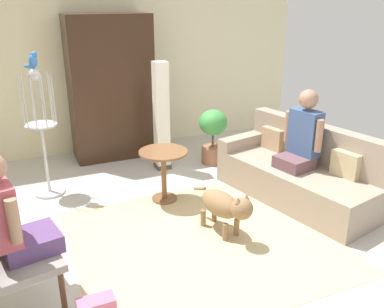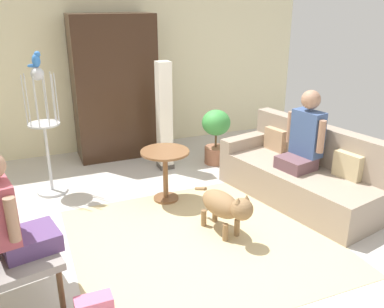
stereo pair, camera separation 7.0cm
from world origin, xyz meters
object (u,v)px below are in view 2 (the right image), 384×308
at_px(parrot, 36,60).
at_px(potted_plant, 216,132).
at_px(column_lamp, 164,117).
at_px(handbag, 94,308).
at_px(person_on_couch, 305,136).
at_px(couch, 301,174).
at_px(dog, 225,206).
at_px(armoire_cabinet, 115,88).
at_px(bird_cage_stand, 46,137).
at_px(person_on_armchair, 10,216).
at_px(round_end_table, 165,166).

distance_m(parrot, potted_plant, 2.53).
height_order(column_lamp, handbag, column_lamp).
xyz_separation_m(person_on_couch, handbag, (-2.59, -1.06, -0.68)).
relative_size(couch, parrot, 11.79).
xyz_separation_m(dog, column_lamp, (0.02, 1.89, 0.42)).
distance_m(parrot, column_lamp, 1.78).
bearing_deg(armoire_cabinet, bird_cage_stand, -137.09).
bearing_deg(bird_cage_stand, person_on_armchair, -101.22).
relative_size(dog, potted_plant, 1.05).
bearing_deg(armoire_cabinet, dog, -80.22).
height_order(person_on_armchair, parrot, parrot).
distance_m(person_on_armchair, bird_cage_stand, 1.99).
xyz_separation_m(couch, dog, (-1.19, -0.39, 0.01)).
height_order(dog, handbag, dog).
height_order(parrot, potted_plant, parrot).
bearing_deg(potted_plant, round_end_table, -141.41).
xyz_separation_m(bird_cage_stand, parrot, (0.01, 0.00, 0.89)).
height_order(round_end_table, potted_plant, potted_plant).
bearing_deg(parrot, person_on_armchair, -101.41).
relative_size(person_on_couch, dog, 1.08).
bearing_deg(person_on_couch, round_end_table, 158.06).
relative_size(couch, handbag, 7.56).
distance_m(person_on_armchair, dog, 1.97).
xyz_separation_m(person_on_armchair, dog, (1.90, 0.28, -0.43)).
distance_m(person_on_armchair, armoire_cabinet, 3.28).
relative_size(dog, column_lamp, 0.56).
distance_m(round_end_table, handbag, 2.02).
bearing_deg(armoire_cabinet, round_end_table, -84.56).
bearing_deg(armoire_cabinet, column_lamp, -58.08).
relative_size(column_lamp, armoire_cabinet, 0.72).
distance_m(round_end_table, bird_cage_stand, 1.45).
xyz_separation_m(person_on_armchair, column_lamp, (1.93, 2.16, -0.02)).
xyz_separation_m(dog, parrot, (-1.51, 1.67, 1.29)).
bearing_deg(parrot, person_on_couch, -26.19).
relative_size(person_on_couch, potted_plant, 1.14).
relative_size(person_on_couch, round_end_table, 1.45).
relative_size(round_end_table, bird_cage_stand, 0.40).
distance_m(dog, handbag, 1.60).
height_order(bird_cage_stand, potted_plant, bird_cage_stand).
relative_size(potted_plant, column_lamp, 0.53).
bearing_deg(column_lamp, parrot, -172.10).
bearing_deg(bird_cage_stand, potted_plant, 2.64).
relative_size(dog, armoire_cabinet, 0.40).
distance_m(person_on_couch, column_lamp, 1.91).
bearing_deg(couch, dog, -161.96).
bearing_deg(bird_cage_stand, person_on_couch, -26.14).
bearing_deg(column_lamp, potted_plant, -8.50).
xyz_separation_m(couch, column_lamp, (-1.17, 1.50, 0.43)).
xyz_separation_m(round_end_table, column_lamp, (0.32, 0.94, 0.30)).
bearing_deg(handbag, dog, 26.26).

